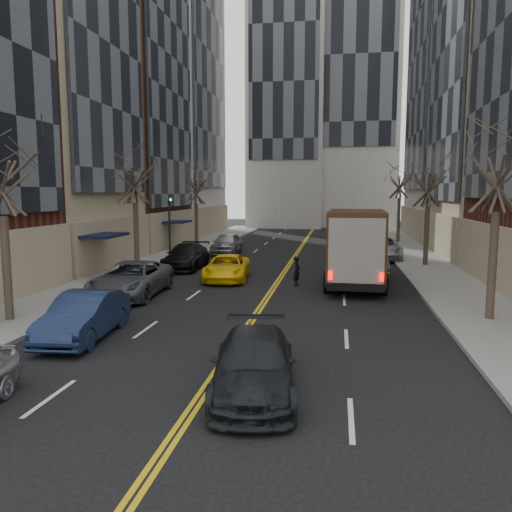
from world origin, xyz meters
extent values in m
plane|color=black|center=(0.00, 0.00, 0.00)|extent=(160.00, 160.00, 0.00)
cube|color=slate|center=(-9.00, 27.00, 0.07)|extent=(4.00, 66.00, 0.15)
cube|color=slate|center=(9.00, 27.00, 0.07)|extent=(4.00, 66.00, 0.15)
cube|color=tan|center=(-17.00, 21.50, 16.00)|extent=(12.00, 11.00, 32.00)
cube|color=#4C301E|center=(-15.50, 33.00, 12.00)|extent=(9.00, 12.00, 24.00)
cube|color=black|center=(-10.84, 33.00, 13.20)|extent=(0.20, 10.56, 19.20)
cube|color=#B7B2A8|center=(-16.50, 46.50, 18.00)|extent=(11.00, 15.00, 36.00)
cube|color=black|center=(-10.84, 46.50, 19.80)|extent=(0.20, 13.20, 28.80)
cube|color=black|center=(-10.00, 18.00, 2.40)|extent=(2.00, 3.00, 0.15)
cube|color=black|center=(-10.90, 18.00, 1.35)|extent=(0.20, 3.00, 2.50)
cube|color=black|center=(-10.00, 31.00, 2.40)|extent=(2.00, 3.00, 0.15)
cube|color=black|center=(-10.90, 31.00, 1.35)|extent=(0.20, 3.00, 2.50)
cube|color=black|center=(10.84, 32.00, 15.40)|extent=(0.20, 12.32, 22.40)
cube|color=#B7B2A8|center=(17.00, 46.50, 17.00)|extent=(12.00, 15.00, 34.00)
cube|color=black|center=(10.84, 46.50, 18.70)|extent=(0.20, 13.20, 27.20)
cube|color=#B7B2A8|center=(-4.00, 62.00, 30.00)|extent=(10.00, 10.00, 60.00)
cylinder|color=#382D23|center=(-8.80, 8.00, 2.06)|extent=(0.30, 0.30, 3.83)
cylinder|color=#382D23|center=(-8.80, 20.00, 2.17)|extent=(0.30, 0.30, 4.05)
cylinder|color=#382D23|center=(-8.80, 33.00, 1.99)|extent=(0.30, 0.30, 3.69)
cylinder|color=#382D23|center=(8.80, 11.00, 2.13)|extent=(0.30, 0.30, 3.96)
cylinder|color=#382D23|center=(8.80, 25.00, 2.04)|extent=(0.30, 0.30, 3.78)
cylinder|color=#382D23|center=(8.80, 40.00, 2.22)|extent=(0.30, 0.30, 4.14)
cylinder|color=black|center=(-7.40, 22.00, 2.05)|extent=(0.12, 0.12, 3.80)
imported|color=black|center=(-7.40, 22.00, 4.40)|extent=(0.15, 0.18, 0.90)
sphere|color=#0CE526|center=(-7.25, 21.90, 4.35)|extent=(0.14, 0.14, 0.14)
cube|color=black|center=(4.09, 17.38, 0.62)|extent=(2.69, 7.24, 0.34)
cube|color=black|center=(4.17, 20.01, 1.74)|extent=(2.69, 1.99, 2.35)
cube|color=black|center=(4.07, 16.76, 2.24)|extent=(2.86, 5.57, 3.36)
cube|color=black|center=(3.98, 13.93, 0.62)|extent=(2.58, 0.28, 0.34)
cube|color=red|center=(2.86, 13.94, 1.12)|extent=(0.20, 0.07, 0.39)
cube|color=red|center=(5.10, 13.87, 1.12)|extent=(0.20, 0.07, 0.39)
cube|color=gold|center=(2.71, 16.86, 2.91)|extent=(0.08, 1.01, 1.01)
cube|color=gold|center=(5.44, 16.77, 2.91)|extent=(0.08, 1.01, 1.01)
cylinder|color=black|center=(2.84, 19.77, 0.54)|extent=(0.35, 1.08, 1.07)
cylinder|color=black|center=(5.49, 19.68, 0.54)|extent=(0.35, 1.08, 1.07)
cylinder|color=black|center=(2.71, 15.52, 0.54)|extent=(0.35, 1.08, 1.07)
cylinder|color=black|center=(5.35, 15.43, 0.54)|extent=(0.35, 1.08, 1.07)
imported|color=black|center=(1.20, 3.14, 0.70)|extent=(2.58, 5.04, 1.40)
cube|color=black|center=(1.20, 3.84, 1.26)|extent=(0.13, 0.04, 0.09)
cube|color=blue|center=(1.20, 3.81, 1.26)|extent=(0.10, 0.01, 0.06)
imported|color=yellow|center=(-2.86, 18.29, 0.68)|extent=(2.74, 5.12, 1.37)
imported|color=black|center=(1.10, 17.21, 0.76)|extent=(0.45, 0.61, 1.53)
imported|color=#131E3C|center=(-5.10, 6.64, 0.76)|extent=(1.99, 4.74, 1.52)
imported|color=#4D5055|center=(-6.30, 13.28, 0.80)|extent=(2.93, 5.91, 1.61)
imported|color=black|center=(-6.30, 21.88, 0.78)|extent=(2.34, 5.41, 1.55)
imported|color=#929398|center=(-5.38, 29.62, 0.82)|extent=(1.94, 4.80, 1.64)
imported|color=#55575D|center=(5.10, 21.10, 0.81)|extent=(1.73, 4.94, 1.63)
imported|color=#ADAFB5|center=(6.30, 28.51, 0.81)|extent=(2.73, 5.83, 1.61)
imported|color=black|center=(6.30, 38.96, 0.80)|extent=(2.66, 5.69, 1.61)
camera|label=1|loc=(3.12, -8.33, 4.84)|focal=35.00mm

